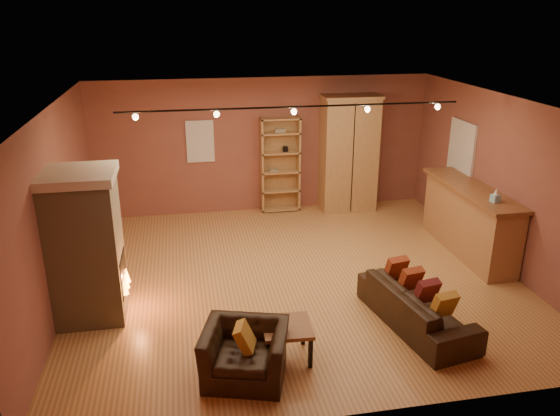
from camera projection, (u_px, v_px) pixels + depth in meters
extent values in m
plane|color=#9F6938|center=(295.00, 276.00, 8.86)|extent=(7.00, 7.00, 0.00)
plane|color=brown|center=(297.00, 104.00, 7.89)|extent=(7.00, 7.00, 0.00)
cube|color=brown|center=(263.00, 146.00, 11.38)|extent=(7.00, 0.02, 2.80)
cube|color=brown|center=(56.00, 210.00, 7.78)|extent=(0.02, 6.50, 2.80)
cube|color=brown|center=(503.00, 182.00, 8.98)|extent=(0.02, 6.50, 2.80)
cube|color=tan|center=(86.00, 250.00, 7.44)|extent=(0.90, 0.90, 2.00)
cube|color=beige|center=(76.00, 175.00, 7.07)|extent=(0.98, 0.98, 0.12)
cube|color=black|center=(120.00, 274.00, 7.65)|extent=(0.10, 0.65, 0.55)
cone|color=orange|center=(126.00, 281.00, 7.70)|extent=(0.10, 0.10, 0.22)
cube|color=silver|center=(200.00, 141.00, 11.08)|extent=(0.56, 0.04, 0.86)
cube|color=tan|center=(279.00, 163.00, 11.55)|extent=(0.82, 0.04, 2.01)
cube|color=tan|center=(262.00, 166.00, 11.36)|extent=(0.04, 0.32, 2.01)
cube|color=tan|center=(298.00, 164.00, 11.49)|extent=(0.04, 0.32, 2.01)
cube|color=gray|center=(274.00, 171.00, 11.44)|extent=(0.18, 0.12, 0.05)
cube|color=black|center=(285.00, 149.00, 11.33)|extent=(0.10, 0.10, 0.12)
cube|color=tan|center=(280.00, 208.00, 11.76)|extent=(0.82, 0.32, 0.04)
cube|color=tan|center=(280.00, 190.00, 11.61)|extent=(0.82, 0.32, 0.04)
cube|color=tan|center=(280.00, 171.00, 11.47)|extent=(0.82, 0.32, 0.03)
cube|color=tan|center=(280.00, 153.00, 11.33)|extent=(0.82, 0.32, 0.04)
cube|color=tan|center=(280.00, 133.00, 11.19)|extent=(0.82, 0.32, 0.04)
cube|color=tan|center=(280.00, 119.00, 11.08)|extent=(0.82, 0.32, 0.04)
cube|color=tan|center=(348.00, 155.00, 11.46)|extent=(1.14, 0.62, 2.38)
cube|color=brown|center=(353.00, 159.00, 11.18)|extent=(0.02, 0.01, 2.28)
cube|color=tan|center=(351.00, 96.00, 11.04)|extent=(1.20, 0.68, 0.06)
cube|color=#AC794F|center=(469.00, 222.00, 9.56)|extent=(0.55, 2.42, 1.15)
cube|color=brown|center=(473.00, 189.00, 9.35)|extent=(0.67, 2.54, 0.06)
cube|color=#85BCD5|center=(495.00, 198.00, 8.62)|extent=(0.15, 0.15, 0.13)
cone|color=white|center=(496.00, 191.00, 8.58)|extent=(0.08, 0.08, 0.10)
cube|color=silver|center=(462.00, 148.00, 10.18)|extent=(0.05, 0.90, 1.00)
imported|color=black|center=(417.00, 300.00, 7.39)|extent=(0.91, 2.02, 0.76)
cube|color=#BE8931|center=(444.00, 304.00, 6.83)|extent=(0.34, 0.28, 0.36)
cube|color=maroon|center=(427.00, 291.00, 7.15)|extent=(0.34, 0.28, 0.36)
cube|color=#93391D|center=(411.00, 279.00, 7.47)|extent=(0.34, 0.28, 0.36)
cube|color=#93391D|center=(396.00, 268.00, 7.79)|extent=(0.34, 0.28, 0.36)
imported|color=black|center=(245.00, 345.00, 6.33)|extent=(1.11, 0.88, 0.85)
cube|color=#BE8931|center=(245.00, 337.00, 6.29)|extent=(0.31, 0.35, 0.34)
cube|color=brown|center=(287.00, 327.00, 6.68)|extent=(0.62, 0.62, 0.05)
cube|color=black|center=(270.00, 357.00, 6.49)|extent=(0.05, 0.05, 0.40)
cube|color=black|center=(311.00, 352.00, 6.57)|extent=(0.05, 0.05, 0.40)
cube|color=black|center=(264.00, 334.00, 6.95)|extent=(0.05, 0.05, 0.40)
cube|color=black|center=(302.00, 330.00, 7.03)|extent=(0.05, 0.05, 0.40)
cylinder|color=black|center=(294.00, 107.00, 8.11)|extent=(5.20, 0.03, 0.03)
sphere|color=#FFD88C|center=(135.00, 117.00, 7.74)|extent=(0.09, 0.09, 0.09)
sphere|color=#FFD88C|center=(217.00, 114.00, 7.93)|extent=(0.09, 0.09, 0.09)
sphere|color=#FFD88C|center=(294.00, 112.00, 8.13)|extent=(0.09, 0.09, 0.09)
sphere|color=#FFD88C|center=(367.00, 109.00, 8.33)|extent=(0.09, 0.09, 0.09)
sphere|color=#FFD88C|center=(438.00, 107.00, 8.53)|extent=(0.09, 0.09, 0.09)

